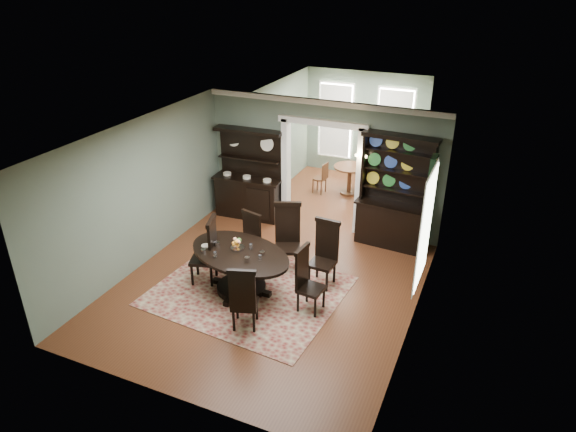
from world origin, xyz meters
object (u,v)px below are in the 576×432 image
Objects in this scene: dining_table at (240,264)px; sideboard at (249,187)px; welsh_dresser at (394,207)px; parlor_table at (349,176)px.

sideboard is at bearing 130.78° from dining_table.
sideboard reaches higher than dining_table.
dining_table is at bearing -122.26° from welsh_dresser.
sideboard is at bearing -175.97° from welsh_dresser.
dining_table is 5.23m from parlor_table.
welsh_dresser is at bearing 69.70° from dining_table.
dining_table reaches higher than parlor_table.
sideboard is 2.55× the size of parlor_table.
sideboard is 2.92m from parlor_table.
parlor_table is (0.50, 5.21, -0.07)m from dining_table.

